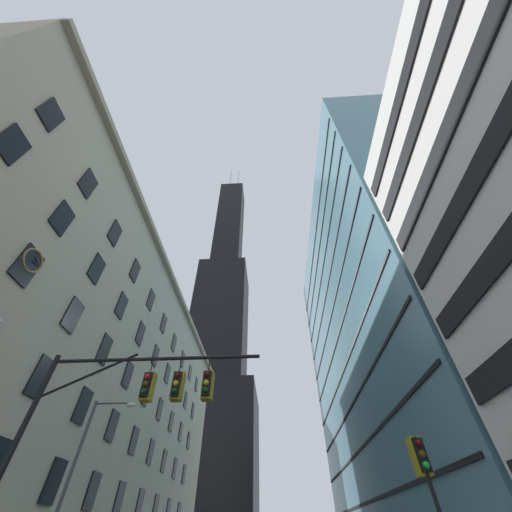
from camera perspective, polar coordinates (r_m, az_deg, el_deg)
The scene contains 6 objects.
station_building at distance 39.60m, azimuth -30.32°, elevation -20.64°, with size 14.92×58.68×27.70m.
dark_skyscraper at distance 118.38m, azimuth -7.49°, elevation -17.67°, with size 29.85×29.85×187.19m.
glass_office_midrise at distance 46.38m, azimuth 26.89°, elevation -11.60°, with size 19.90×44.65×46.20m.
traffic_signal_mast at distance 12.93m, azimuth -22.88°, elevation -24.71°, with size 8.64×0.63×6.89m.
traffic_light_near_right at distance 12.29m, azimuth 29.84°, elevation -31.87°, with size 0.40×0.63×3.76m.
street_lamppost at distance 20.79m, azimuth -30.78°, elevation -31.00°, with size 2.52×0.32×7.25m.
Camera 1 is at (2.45, -8.16, 1.49)m, focal length 20.43 mm.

